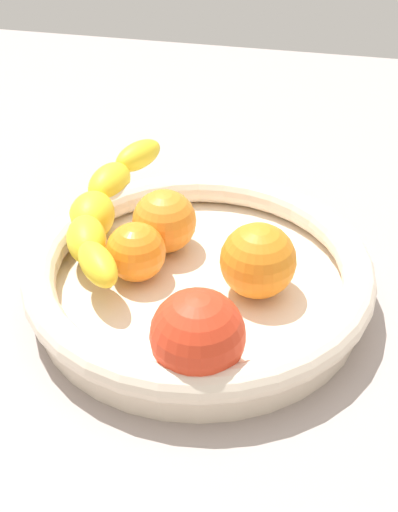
% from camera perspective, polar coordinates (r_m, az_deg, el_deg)
% --- Properties ---
extents(kitchen_counter, '(1.20, 1.20, 0.03)m').
position_cam_1_polar(kitchen_counter, '(0.71, -0.00, -4.33)').
color(kitchen_counter, '#A1948F').
rests_on(kitchen_counter, ground).
extents(fruit_bowl, '(0.30, 0.30, 0.05)m').
position_cam_1_polar(fruit_bowl, '(0.68, -0.00, -1.72)').
color(fruit_bowl, beige).
rests_on(fruit_bowl, kitchen_counter).
extents(banana_draped_left, '(0.09, 0.25, 0.05)m').
position_cam_1_polar(banana_draped_left, '(0.73, -7.07, 3.33)').
color(banana_draped_left, yellow).
rests_on(banana_draped_left, fruit_bowl).
extents(orange_front, '(0.06, 0.06, 0.06)m').
position_cam_1_polar(orange_front, '(0.71, -2.53, 2.54)').
color(orange_front, orange).
rests_on(orange_front, fruit_bowl).
extents(orange_mid_left, '(0.06, 0.06, 0.06)m').
position_cam_1_polar(orange_mid_left, '(0.66, 4.35, -0.22)').
color(orange_mid_left, orange).
rests_on(orange_mid_left, fruit_bowl).
extents(orange_mid_right, '(0.05, 0.05, 0.05)m').
position_cam_1_polar(orange_mid_right, '(0.68, -4.56, 0.42)').
color(orange_mid_right, orange).
rests_on(orange_mid_right, fruit_bowl).
extents(tomato_red, '(0.07, 0.07, 0.07)m').
position_cam_1_polar(tomato_red, '(0.58, -0.10, -5.80)').
color(tomato_red, red).
rests_on(tomato_red, fruit_bowl).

